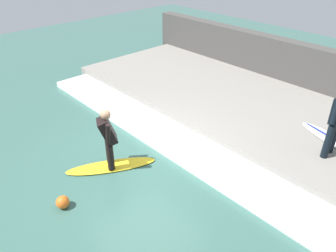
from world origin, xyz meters
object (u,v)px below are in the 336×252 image
at_px(surfboard_riding, 111,166).
at_px(marker_buoy, 63,202).
at_px(surfer_riding, 108,136).
at_px(surfboard_waiting_near, 332,139).

height_order(surfboard_riding, marker_buoy, marker_buoy).
xyz_separation_m(surfboard_riding, surfer_riding, (0.00, 0.00, 0.84)).
bearing_deg(surfboard_waiting_near, surfer_riding, 143.69).
bearing_deg(surfer_riding, marker_buoy, -163.16).
xyz_separation_m(surfboard_waiting_near, marker_buoy, (-5.79, 2.76, -0.25)).
height_order(surfer_riding, surfboard_waiting_near, surfer_riding).
distance_m(surfboard_riding, surfer_riding, 0.84).
bearing_deg(surfboard_waiting_near, marker_buoy, 154.52).
bearing_deg(surfboard_riding, marker_buoy, -163.16).
height_order(surfboard_waiting_near, marker_buoy, surfboard_waiting_near).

